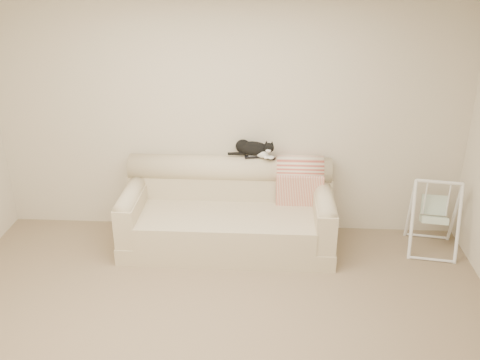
# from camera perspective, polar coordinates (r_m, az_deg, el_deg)

# --- Properties ---
(ground_plane) EXTENTS (5.00, 5.00, 0.00)m
(ground_plane) POSITION_cam_1_polar(r_m,az_deg,el_deg) (4.54, -3.09, -17.10)
(ground_plane) COLOR #7D6A50
(ground_plane) RESTS_ON ground
(room_shell) EXTENTS (5.04, 4.04, 2.60)m
(room_shell) POSITION_cam_1_polar(r_m,az_deg,el_deg) (3.71, -3.61, 0.93)
(room_shell) COLOR beige
(room_shell) RESTS_ON ground
(sofa) EXTENTS (2.20, 0.93, 0.90)m
(sofa) POSITION_cam_1_polar(r_m,az_deg,el_deg) (5.67, -1.27, -3.59)
(sofa) COLOR beige
(sofa) RESTS_ON ground
(remote_a) EXTENTS (0.19, 0.08, 0.03)m
(remote_a) POSITION_cam_1_polar(r_m,az_deg,el_deg) (5.64, 1.42, 2.51)
(remote_a) COLOR black
(remote_a) RESTS_ON sofa
(remote_b) EXTENTS (0.17, 0.12, 0.02)m
(remote_b) POSITION_cam_1_polar(r_m,az_deg,el_deg) (5.63, 2.96, 2.43)
(remote_b) COLOR black
(remote_b) RESTS_ON sofa
(tuxedo_cat) EXTENTS (0.50, 0.28, 0.20)m
(tuxedo_cat) POSITION_cam_1_polar(r_m,az_deg,el_deg) (5.63, 1.46, 3.38)
(tuxedo_cat) COLOR black
(tuxedo_cat) RESTS_ON sofa
(throw_blanket) EXTENTS (0.49, 0.38, 0.58)m
(throw_blanket) POSITION_cam_1_polar(r_m,az_deg,el_deg) (5.71, 6.37, 0.63)
(throw_blanket) COLOR #BB4C3F
(throw_blanket) RESTS_ON sofa
(baby_swing) EXTENTS (0.55, 0.58, 0.80)m
(baby_swing) POSITION_cam_1_polar(r_m,az_deg,el_deg) (5.88, 19.98, -3.56)
(baby_swing) COLOR white
(baby_swing) RESTS_ON ground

